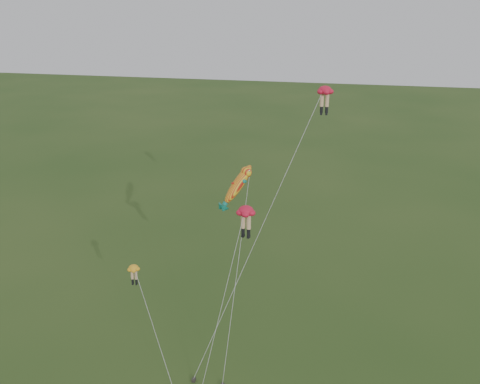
# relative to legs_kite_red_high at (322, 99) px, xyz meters

# --- Properties ---
(ground) EXTENTS (300.00, 300.00, 0.00)m
(ground) POSITION_rel_legs_kite_red_high_xyz_m (-7.22, -9.49, -19.84)
(ground) COLOR #264418
(ground) RESTS_ON ground
(legs_kite_red_high) EXTENTS (8.77, 10.92, 20.79)m
(legs_kite_red_high) POSITION_rel_legs_kite_red_high_xyz_m (0.00, 0.00, 0.00)
(legs_kite_red_high) COLOR red
(legs_kite_red_high) RESTS_ON ground
(legs_kite_red_mid) EXTENTS (3.37, 5.15, 13.42)m
(legs_kite_red_mid) POSITION_rel_legs_kite_red_high_xyz_m (-4.45, -7.21, -7.16)
(legs_kite_red_mid) COLOR red
(legs_kite_red_mid) RESTS_ON ground
(legs_kite_yellow) EXTENTS (4.88, 4.51, 8.07)m
(legs_kite_yellow) POSITION_rel_legs_kite_red_high_xyz_m (-12.81, -7.82, -12.46)
(legs_kite_yellow) COLOR #FFAE20
(legs_kite_yellow) RESTS_ON ground
(fish_kite) EXTENTS (2.68, 6.81, 15.68)m
(fish_kite) POSITION_rel_legs_kite_red_high_xyz_m (-5.52, -4.72, -5.82)
(fish_kite) COLOR yellow
(fish_kite) RESTS_ON ground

